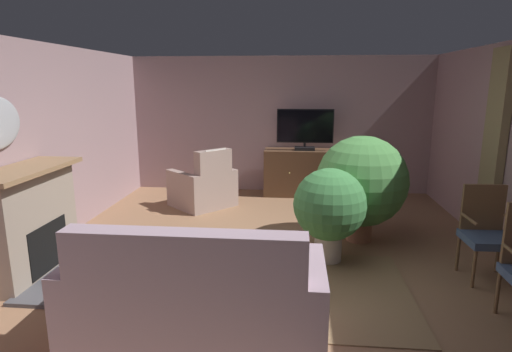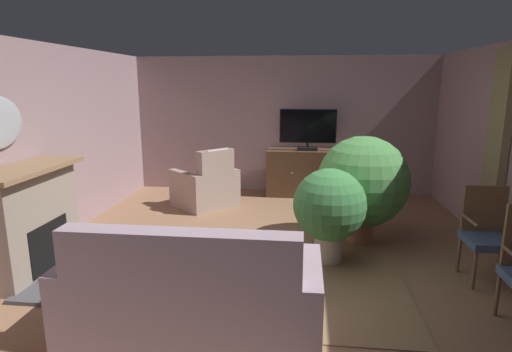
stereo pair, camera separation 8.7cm
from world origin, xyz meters
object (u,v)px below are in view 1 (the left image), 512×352
coffee_table (229,245)px  armchair_by_fireplace (204,188)px  tv_cabinet (304,174)px  sofa_floral (195,300)px  folded_newspaper (218,243)px  tv_remote (206,240)px  potted_plant_tall_palm_by_window (362,182)px  television (305,129)px  fireplace (30,224)px  side_chair_nearest_door (487,231)px  potted_plant_small_fern_corner (330,207)px

coffee_table → armchair_by_fireplace: (-0.85, 2.63, -0.04)m
tv_cabinet → sofa_floral: bearing=-101.6°
folded_newspaper → coffee_table: bearing=27.0°
tv_remote → sofa_floral: sofa_floral is taller
coffee_table → potted_plant_tall_palm_by_window: size_ratio=0.66×
coffee_table → tv_remote: size_ratio=5.45×
television → sofa_floral: bearing=-101.7°
television → tv_remote: television is taller
television → tv_cabinet: bearing=90.0°
fireplace → sofa_floral: size_ratio=0.69×
television → potted_plant_tall_palm_by_window: 2.37m
television → folded_newspaper: size_ratio=3.41×
tv_cabinet → tv_remote: bearing=-107.1°
tv_remote → fireplace: bearing=110.4°
potted_plant_tall_palm_by_window → folded_newspaper: bearing=-140.5°
potted_plant_tall_palm_by_window → armchair_by_fireplace: bearing=150.4°
tv_cabinet → sofa_floral: (-0.95, -4.65, -0.07)m
fireplace → coffee_table: bearing=2.5°
television → folded_newspaper: (-0.95, -3.58, -0.83)m
fireplace → television: size_ratio=1.40×
side_chair_nearest_door → sofa_floral: bearing=-153.7°
tv_cabinet → tv_remote: tv_cabinet is taller
armchair_by_fireplace → side_chair_nearest_door: armchair_by_fireplace is taller
fireplace → side_chair_nearest_door: 4.91m
tv_remote → armchair_by_fireplace: armchair_by_fireplace is taller
television → coffee_table: size_ratio=1.10×
coffee_table → potted_plant_small_fern_corner: 1.26m
television → tv_remote: (-1.10, -3.52, -0.82)m
tv_remote → armchair_by_fireplace: bearing=31.2°
television → folded_newspaper: television is taller
tv_cabinet → folded_newspaper: tv_cabinet is taller
armchair_by_fireplace → side_chair_nearest_door: (3.58, -2.35, 0.20)m
coffee_table → armchair_by_fireplace: bearing=107.9°
armchair_by_fireplace → potted_plant_small_fern_corner: bearing=-47.0°
television → side_chair_nearest_door: (1.88, -3.20, -0.73)m
sofa_floral → armchair_by_fireplace: (-0.75, 3.75, -0.01)m
armchair_by_fireplace → potted_plant_small_fern_corner: potted_plant_small_fern_corner is taller
potted_plant_small_fern_corner → tv_cabinet: bearing=94.6°
potted_plant_tall_palm_by_window → sofa_floral: bearing=-124.7°
coffee_table → tv_remote: tv_remote is taller
television → sofa_floral: (-0.95, -4.60, -0.92)m
sofa_floral → television: bearing=78.3°
potted_plant_small_fern_corner → coffee_table: bearing=-153.1°
fireplace → potted_plant_tall_palm_by_window: bearing=20.2°
potted_plant_small_fern_corner → potted_plant_tall_palm_by_window: (0.46, 0.72, 0.13)m
folded_newspaper → sofa_floral: 1.02m
tv_cabinet → armchair_by_fireplace: armchair_by_fireplace is taller
potted_plant_small_fern_corner → sofa_floral: bearing=-125.6°
tv_cabinet → potted_plant_small_fern_corner: potted_plant_small_fern_corner is taller
television → armchair_by_fireplace: size_ratio=0.83×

